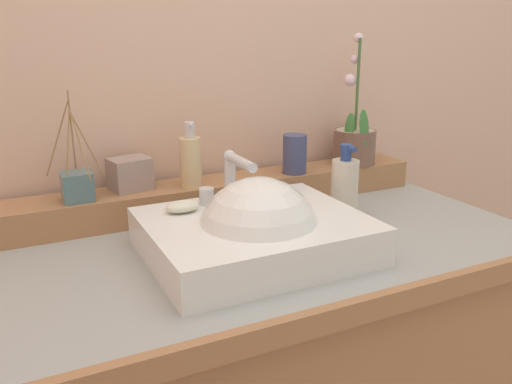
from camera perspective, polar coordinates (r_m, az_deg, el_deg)
wall_back at (r=1.46m, az=-7.39°, el=14.40°), size 3.13×0.20×2.54m
back_ledge at (r=1.34m, az=-4.29°, el=-0.22°), size 1.13×0.13×0.07m
sink_basin at (r=1.06m, az=0.09°, el=-4.82°), size 0.43×0.35×0.27m
soap_bar at (r=1.09m, az=-7.91°, el=-1.56°), size 0.07×0.04×0.02m
potted_plant at (r=1.51m, az=10.55°, el=5.43°), size 0.12×0.12×0.35m
soap_dispenser at (r=1.27m, az=-7.07°, el=3.41°), size 0.05×0.05×0.16m
tumbler_cup at (r=1.39m, az=4.19°, el=4.11°), size 0.06×0.06×0.10m
reed_diffuser at (r=1.23m, az=-18.71°, el=0.72°), size 0.12×0.09×0.24m
trinket_box at (r=1.28m, az=-13.42°, el=1.90°), size 0.10×0.09×0.08m
lotion_bottle at (r=1.27m, az=9.51°, el=0.48°), size 0.06×0.07×0.18m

